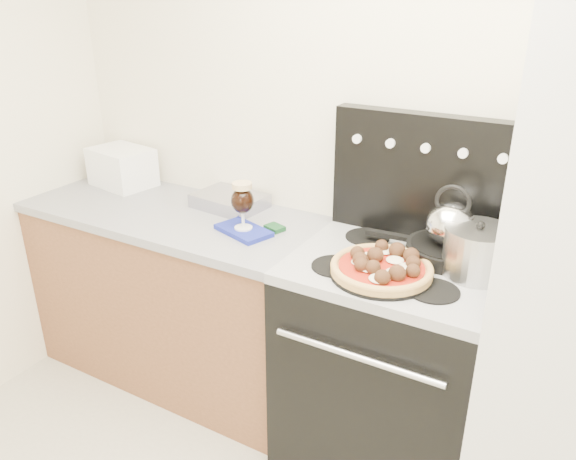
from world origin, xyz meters
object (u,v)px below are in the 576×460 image
Objects in this scene: toaster_oven at (122,167)px; beer_glass at (243,205)px; base_cabinet at (180,298)px; tea_kettle at (450,220)px; skillet at (447,251)px; stove_body at (388,367)px; pizza at (382,266)px; pizza_pan at (381,274)px; stock_pot at (477,253)px; oven_mitt at (243,231)px.

beer_glass is at bearing -3.40° from toaster_oven.
base_cabinet is 1.41m from tea_kettle.
tea_kettle is (0.00, 0.00, 0.13)m from skillet.
skillet reaches higher than base_cabinet.
tea_kettle is (0.15, 0.13, 0.63)m from stove_body.
base_cabinet is 4.78× the size of skillet.
tea_kettle is (0.16, 0.26, 0.12)m from pizza.
tea_kettle is (0.16, 0.26, 0.15)m from pizza_pan.
stove_body is 2.41× the size of pizza_pan.
stove_body is 3.82× the size of stock_pot.
pizza_pan is at bearing -1.76° from toaster_oven.
stove_body is (1.10, -0.02, 0.01)m from base_cabinet.
toaster_oven reaches higher than pizza_pan.
pizza_pan is at bearing -95.82° from stove_body.
tea_kettle is (1.71, -0.06, 0.07)m from toaster_oven.
pizza is (-0.00, 0.00, 0.03)m from pizza_pan.
tea_kettle is 0.85× the size of stock_pot.
pizza reaches higher than base_cabinet.
pizza_pan is at bearing -122.23° from skillet.
base_cabinet is 0.74m from beer_glass.
base_cabinet is at bearing 178.70° from stove_body.
beer_glass is 0.57× the size of pizza_pan.
stock_pot reaches higher than skillet.
toaster_oven is 0.92m from oven_mitt.
base_cabinet is 4.05× the size of pizza.
base_cabinet is 0.65m from oven_mitt.
pizza_pan is at bearing -9.04° from oven_mitt.
stock_pot is (0.27, 0.04, 0.56)m from stove_body.
oven_mitt is at bearing -175.77° from stock_pot.
oven_mitt is (0.89, -0.21, -0.09)m from toaster_oven.
beer_glass is 0.84m from skillet.
skillet is at bearing 57.77° from pizza_pan.
toaster_oven is 1.58m from pizza_pan.
oven_mitt is 1.05× the size of stock_pot.
tea_kettle reaches higher than toaster_oven.
beer_glass is at bearing 176.33° from tea_kettle.
stove_body is 2.84× the size of toaster_oven.
pizza_pan is 0.03m from pizza.
beer_glass reaches higher than stock_pot.
base_cabinet is at bearing 173.46° from beer_glass.
pizza is at bearing 180.00° from pizza_pan.
pizza is 1.82× the size of tea_kettle.
base_cabinet is 1.11m from stove_body.
stove_body is 0.63m from stock_pot.
toaster_oven is at bearing 168.69° from pizza.
skillet is at bearing 146.24° from stock_pot.
tea_kettle is (1.25, 0.10, 0.64)m from base_cabinet.
toaster_oven is at bearing 175.75° from stock_pot.
pizza is 1.18× the size of skillet.
oven_mitt is 0.66× the size of pizza_pan.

